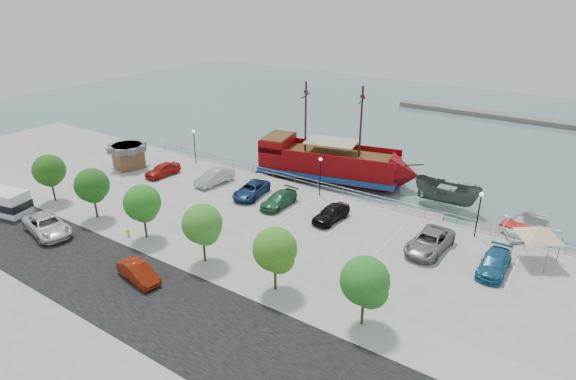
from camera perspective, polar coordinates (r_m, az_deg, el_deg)
The scene contains 33 objects.
ground at distance 46.60m, azimuth -0.36°, elevation -4.47°, with size 160.00×160.00×0.00m, color slate.
land_slab at distance 34.18m, azimuth -21.69°, elevation -17.26°, with size 100.00×58.00×1.20m, color gray.
street at distance 36.02m, azimuth -15.29°, elevation -12.74°, with size 100.00×8.00×0.04m, color black.
sidewalk at distance 39.36m, azimuth -8.72°, elevation -8.73°, with size 100.00×4.00×0.05m, color #9B9995.
seawall_railing at distance 51.95m, azimuth 4.50°, elevation 0.36°, with size 50.00×0.06×1.00m.
far_shore at distance 92.47m, azimuth 25.07°, elevation 7.79°, with size 40.00×3.00×0.80m, color #6A615B.
pirate_ship at distance 57.04m, azimuth 6.21°, elevation 2.95°, with size 19.41×9.11×12.02m.
patrol_boat at distance 52.83m, azimuth 18.23°, elevation -0.57°, with size 2.69×7.14×2.76m, color #464A4C.
speedboat at distance 49.15m, azimuth 26.16°, elevation -4.47°, with size 5.52×7.72×1.60m, color silver.
dock_west at distance 61.12m, azimuth -6.45°, elevation 2.52°, with size 6.37×1.82×0.36m, color gray.
dock_mid at distance 50.36m, azimuth 14.09°, elevation -2.76°, with size 6.69×1.91×0.38m, color gray.
dock_east at distance 48.86m, azimuth 21.51°, elevation -4.61°, with size 6.38×1.82×0.36m, color gray.
shed at distance 61.58m, azimuth -18.42°, elevation 3.92°, with size 4.44×4.44×2.86m.
canopy_tent at distance 42.88m, azimuth 27.78°, elevation -3.86°, with size 5.13×5.13×3.55m.
street_van at distance 48.16m, azimuth -26.65°, elevation -3.77°, with size 2.71×5.86×1.63m, color silver.
street_sedan at distance 38.47m, azimuth -17.34°, elevation -9.26°, with size 1.46×4.18×1.38m, color maroon.
fire_hydrant at distance 45.02m, azimuth -18.44°, elevation -4.80°, with size 0.27×0.27×0.77m.
lamp_post_left at distance 60.54m, azimuth -11.06°, elevation 5.79°, with size 0.36×0.36×4.28m.
lamp_post_mid at distance 50.00m, azimuth 3.85°, elevation 2.42°, with size 0.36×0.36×4.28m.
lamp_post_right at distance 44.82m, azimuth 21.75°, elevation -1.83°, with size 0.36×0.36×4.28m.
tree_a at distance 54.03m, azimuth -26.43°, elevation 1.97°, with size 3.30×3.20×5.00m.
tree_b at distance 48.32m, azimuth -22.18°, elevation 0.37°, with size 3.30×3.20×5.00m.
tree_c at distance 43.00m, azimuth -16.83°, elevation -1.66°, with size 3.30×3.20×5.00m.
tree_d at distance 38.22m, azimuth -10.04°, elevation -4.19°, with size 3.30×3.20×5.00m.
tree_e at distance 34.22m, azimuth -1.44°, elevation -7.30°, with size 3.30×3.20×5.00m.
tree_f at distance 31.29m, azimuth 9.26°, elevation -10.87°, with size 3.30×3.20×5.00m.
parked_car_a at distance 57.94m, azimuth -14.63°, elevation 2.36°, with size 1.76×4.38×1.49m, color #AB1914.
parked_car_b at distance 54.38m, azimuth -8.71°, elevation 1.53°, with size 1.68×4.82×1.59m, color #A9AAAD.
parked_car_c at distance 50.74m, azimuth -4.38°, elevation 0.01°, with size 2.35×5.10×1.42m, color navy.
parked_car_d at distance 48.38m, azimuth -1.09°, elevation -1.15°, with size 1.95×4.81×1.39m, color #245B37.
parked_car_e at distance 45.58m, azimuth 5.13°, elevation -2.76°, with size 1.81×4.50×1.53m, color black.
parked_car_g at distance 42.20m, azimuth 16.42°, elevation -5.90°, with size 2.66×5.76×1.60m, color gray.
parked_car_h at distance 41.03m, azimuth 23.26°, elevation -8.00°, with size 1.97×4.85×1.41m, color #1F5E89.
Camera 1 is at (23.36, -33.98, 20.71)m, focal length 30.00 mm.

